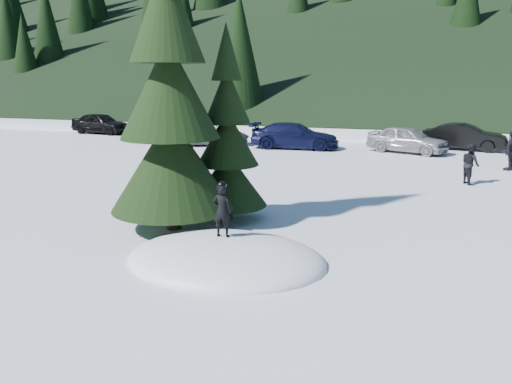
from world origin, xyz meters
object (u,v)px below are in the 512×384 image
(car_2, at_px, (211,134))
(car_1, at_px, (170,130))
(car_3, at_px, (295,136))
(child_skier, at_px, (222,211))
(spruce_tall, at_px, (169,102))
(spruce_short, at_px, (227,145))
(car_0, at_px, (101,123))
(adult_1, at_px, (511,151))
(car_4, at_px, (407,139))
(adult_0, at_px, (470,164))
(car_5, at_px, (465,137))

(car_2, bearing_deg, car_1, 48.65)
(car_2, bearing_deg, car_3, -111.40)
(child_skier, relative_size, car_2, 0.26)
(spruce_tall, xyz_separation_m, child_skier, (2.04, -1.57, -2.25))
(car_2, distance_m, car_3, 5.11)
(spruce_short, distance_m, car_0, 24.51)
(adult_1, height_order, car_3, adult_1)
(car_3, height_order, car_4, car_3)
(car_2, bearing_deg, child_skier, -178.35)
(spruce_short, bearing_deg, car_0, 133.43)
(adult_1, xyz_separation_m, car_3, (-10.54, 3.73, -0.13))
(car_3, bearing_deg, car_2, 86.82)
(spruce_short, relative_size, child_skier, 4.53)
(spruce_short, distance_m, adult_0, 10.14)
(spruce_tall, xyz_separation_m, car_2, (-5.84, 15.95, -2.69))
(child_skier, bearing_deg, car_1, -64.22)
(car_1, bearing_deg, car_3, -120.93)
(car_0, xyz_separation_m, car_4, (21.21, -2.84, -0.02))
(spruce_tall, bearing_deg, car_5, 65.70)
(adult_1, relative_size, car_5, 0.39)
(adult_0, distance_m, car_4, 8.04)
(child_skier, xyz_separation_m, car_4, (3.35, 17.90, -0.35))
(car_0, relative_size, car_4, 1.03)
(child_skier, height_order, car_2, child_skier)
(car_1, relative_size, car_2, 0.93)
(adult_0, relative_size, car_0, 0.35)
(car_1, bearing_deg, child_skier, -173.10)
(car_0, distance_m, car_3, 15.41)
(car_4, bearing_deg, car_2, 113.00)
(adult_1, xyz_separation_m, car_0, (-25.63, 6.85, -0.11))
(spruce_short, height_order, car_2, spruce_short)
(adult_1, distance_m, car_2, 16.06)
(spruce_tall, distance_m, car_2, 17.20)
(adult_0, bearing_deg, adult_1, -53.83)
(spruce_short, relative_size, car_0, 1.23)
(adult_1, distance_m, car_3, 11.18)
(car_1, height_order, car_3, car_3)
(car_1, bearing_deg, adult_1, -128.09)
(adult_1, relative_size, car_3, 0.34)
(car_2, xyz_separation_m, car_4, (11.23, 0.38, 0.09))
(spruce_short, distance_m, adult_1, 14.09)
(car_0, height_order, car_4, car_0)
(spruce_tall, relative_size, car_1, 2.02)
(car_5, bearing_deg, car_0, 98.28)
(car_1, bearing_deg, spruce_tall, -175.88)
(child_skier, relative_size, car_3, 0.24)
(car_4, bearing_deg, car_0, 103.42)
(spruce_tall, height_order, car_5, spruce_tall)
(spruce_tall, relative_size, adult_1, 5.02)
(adult_0, height_order, adult_1, adult_1)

